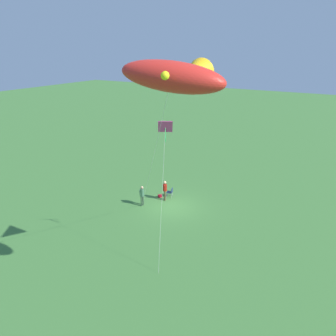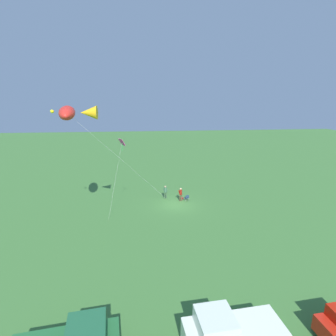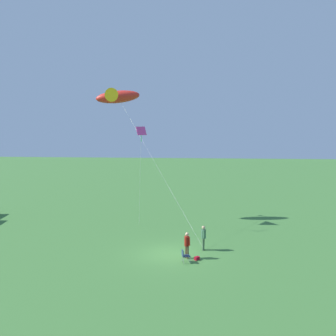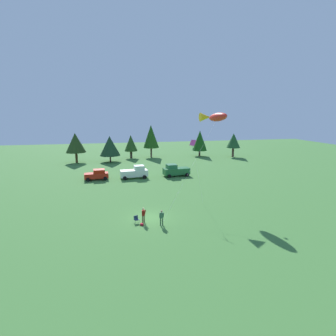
# 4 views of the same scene
# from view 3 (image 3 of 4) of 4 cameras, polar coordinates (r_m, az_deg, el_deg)

# --- Properties ---
(ground_plane) EXTENTS (160.00, 160.00, 0.00)m
(ground_plane) POSITION_cam_3_polar(r_m,az_deg,el_deg) (27.42, 0.32, -12.36)
(ground_plane) COLOR #3F7434
(person_kite_flyer) EXTENTS (0.55, 0.37, 1.74)m
(person_kite_flyer) POSITION_cam_3_polar(r_m,az_deg,el_deg) (28.04, 5.18, -9.78)
(person_kite_flyer) COLOR #39553A
(person_kite_flyer) RESTS_ON ground
(folding_chair) EXTENTS (0.59, 0.59, 0.82)m
(folding_chair) POSITION_cam_3_polar(r_m,az_deg,el_deg) (25.71, 2.44, -12.50)
(folding_chair) COLOR navy
(folding_chair) RESTS_ON ground
(person_spectator) EXTENTS (0.56, 0.47, 1.74)m
(person_spectator) POSITION_cam_3_polar(r_m,az_deg,el_deg) (26.30, 2.77, -10.85)
(person_spectator) COLOR brown
(person_spectator) RESTS_ON ground
(backpack_on_grass) EXTENTS (0.39, 0.38, 0.22)m
(backpack_on_grass) POSITION_cam_3_polar(r_m,az_deg,el_deg) (26.31, 4.21, -12.93)
(backpack_on_grass) COLOR #A20D1D
(backpack_on_grass) RESTS_ON ground
(kite_large_fish) EXTENTS (10.70, 10.28, 12.14)m
(kite_large_fish) POSITION_cam_3_polar(r_m,az_deg,el_deg) (36.82, -7.46, 10.25)
(kite_large_fish) COLOR red
(kite_large_fish) RESTS_ON ground
(kite_diamond_rainbow) EXTENTS (2.17, 1.01, 8.64)m
(kite_diamond_rainbow) POSITION_cam_3_polar(r_m,az_deg,el_deg) (32.38, -3.92, 4.92)
(kite_diamond_rainbow) COLOR #DB428F
(kite_diamond_rainbow) RESTS_ON ground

